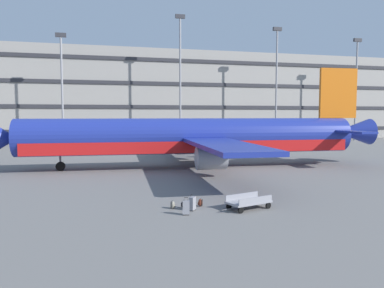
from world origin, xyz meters
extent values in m
plane|color=slate|center=(0.00, 0.00, 0.00)|extent=(600.00, 600.00, 0.00)
cube|color=gray|center=(0.00, 49.20, 9.52)|extent=(142.94, 18.70, 19.04)
cube|color=#2D2D33|center=(0.00, 39.75, 2.38)|extent=(141.51, 0.24, 0.70)
cube|color=#2D2D33|center=(0.00, 39.75, 7.14)|extent=(141.51, 0.24, 0.70)
cube|color=#2D2D33|center=(0.00, 39.75, 11.90)|extent=(141.51, 0.24, 0.70)
cube|color=#2D2D33|center=(0.00, 39.75, 16.66)|extent=(141.51, 0.24, 0.70)
cylinder|color=navy|center=(-5.02, 1.47, 3.31)|extent=(34.99, 5.80, 3.71)
cube|color=red|center=(-5.02, 1.47, 2.29)|extent=(33.60, 5.65, 1.19)
cone|color=navy|center=(-23.42, 2.58, 3.31)|extent=(3.18, 3.70, 3.53)
cone|color=navy|center=(13.67, 0.35, 3.59)|extent=(4.63, 3.23, 2.97)
cube|color=orange|center=(11.77, 0.46, 7.95)|extent=(4.47, 0.63, 5.57)
cube|color=navy|center=(11.16, -3.04, 3.78)|extent=(2.13, 5.67, 0.20)
cube|color=navy|center=(11.58, 4.00, 3.78)|extent=(2.13, 5.67, 0.20)
cube|color=navy|center=(-4.57, -7.74, 3.03)|extent=(5.27, 14.87, 0.36)
cube|color=navy|center=(-3.46, 10.57, 3.03)|extent=(5.27, 14.87, 0.36)
cylinder|color=#9E9EA3|center=(-4.91, -5.08, 1.71)|extent=(2.77, 2.20, 2.04)
cylinder|color=#9E9EA3|center=(-4.12, 7.97, 1.71)|extent=(2.77, 2.20, 2.04)
cylinder|color=black|center=(-18.23, 2.27, 0.45)|extent=(0.92, 0.40, 0.90)
cylinder|color=slate|center=(-18.23, 2.27, 1.18)|extent=(0.20, 0.20, 1.46)
cylinder|color=black|center=(-3.72, -0.19, 0.45)|extent=(0.92, 0.40, 0.90)
cylinder|color=slate|center=(-3.72, -0.19, 1.18)|extent=(0.20, 0.20, 1.46)
cylinder|color=black|center=(-3.53, 2.96, 0.45)|extent=(0.92, 0.40, 0.90)
cylinder|color=slate|center=(-3.53, 2.96, 1.18)|extent=(0.20, 0.20, 1.46)
cylinder|color=gray|center=(-20.27, 32.57, 9.42)|extent=(0.36, 0.36, 18.84)
cube|color=#333338|center=(-20.27, 32.57, 19.19)|extent=(1.80, 0.50, 0.70)
cylinder|color=gray|center=(0.76, 32.57, 11.65)|extent=(0.36, 0.36, 23.29)
cube|color=#333338|center=(0.76, 32.57, 23.64)|extent=(1.80, 0.50, 0.70)
cylinder|color=gray|center=(20.49, 32.57, 11.06)|extent=(0.36, 0.36, 22.11)
cube|color=#333338|center=(20.49, 32.57, 22.46)|extent=(1.80, 0.50, 0.70)
cylinder|color=gray|center=(39.05, 32.57, 10.43)|extent=(0.36, 0.36, 20.85)
cube|color=#333338|center=(39.05, 32.57, 21.20)|extent=(1.80, 0.50, 0.70)
cube|color=gray|center=(-9.43, -15.94, 0.43)|extent=(0.46, 0.49, 0.76)
cylinder|color=#333338|center=(-9.41, -15.80, 0.87)|extent=(0.02, 0.02, 0.12)
cylinder|color=#333338|center=(-9.56, -15.98, 0.87)|extent=(0.02, 0.02, 0.12)
cube|color=black|center=(-9.48, -15.89, 0.93)|extent=(0.17, 0.19, 0.02)
cylinder|color=black|center=(-9.24, -15.87, 0.03)|extent=(0.05, 0.05, 0.05)
cylinder|color=black|center=(-9.46, -16.13, 0.03)|extent=(0.05, 0.05, 0.05)
cylinder|color=black|center=(-9.40, -15.74, 0.03)|extent=(0.05, 0.05, 0.05)
cylinder|color=black|center=(-9.61, -16.00, 0.03)|extent=(0.05, 0.05, 0.05)
cube|color=gray|center=(-10.02, -16.80, 0.42)|extent=(0.41, 0.29, 0.74)
cylinder|color=#333338|center=(-10.13, -16.84, 0.90)|extent=(0.02, 0.02, 0.21)
cylinder|color=#333338|center=(-9.93, -16.89, 0.90)|extent=(0.02, 0.02, 0.21)
cube|color=black|center=(-10.03, -16.86, 1.00)|extent=(0.21, 0.07, 0.02)
cylinder|color=black|center=(-10.15, -16.69, 0.03)|extent=(0.03, 0.05, 0.05)
cylinder|color=black|center=(-9.85, -16.76, 0.03)|extent=(0.03, 0.05, 0.05)
cylinder|color=black|center=(-10.18, -16.85, 0.03)|extent=(0.03, 0.05, 0.05)
cylinder|color=black|center=(-9.89, -16.92, 0.03)|extent=(0.03, 0.05, 0.05)
ellipsoid|color=#592619|center=(-8.72, -15.10, 0.23)|extent=(0.37, 0.40, 0.47)
ellipsoid|color=#592619|center=(-8.81, -15.05, 0.16)|extent=(0.21, 0.25, 0.21)
torus|color=black|center=(-8.69, -15.12, 0.48)|extent=(0.05, 0.08, 0.08)
cube|color=black|center=(-8.68, -15.24, 0.23)|extent=(0.04, 0.04, 0.40)
cube|color=black|center=(-8.59, -15.09, 0.23)|extent=(0.04, 0.04, 0.40)
ellipsoid|color=gray|center=(-10.44, -15.22, 0.23)|extent=(0.35, 0.43, 0.46)
ellipsoid|color=gray|center=(-10.34, -15.26, 0.16)|extent=(0.19, 0.28, 0.20)
torus|color=black|center=(-10.47, -15.21, 0.47)|extent=(0.04, 0.08, 0.08)
cube|color=black|center=(-10.50, -15.09, 0.23)|extent=(0.03, 0.04, 0.39)
cube|color=black|center=(-10.57, -15.28, 0.23)|extent=(0.03, 0.04, 0.39)
ellipsoid|color=black|center=(-9.80, -15.19, 0.20)|extent=(0.36, 0.37, 0.40)
ellipsoid|color=black|center=(-9.86, -15.25, 0.14)|extent=(0.22, 0.23, 0.18)
torus|color=black|center=(-9.78, -15.17, 0.41)|extent=(0.06, 0.07, 0.08)
cube|color=black|center=(-9.67, -15.20, 0.20)|extent=(0.04, 0.04, 0.34)
cube|color=black|center=(-9.79, -15.07, 0.20)|extent=(0.04, 0.04, 0.34)
cube|color=gray|center=(-6.11, -16.39, 0.42)|extent=(2.87, 2.01, 0.12)
cylinder|color=#4C4C51|center=(-7.68, -16.87, 0.18)|extent=(0.68, 0.26, 0.05)
cube|color=gray|center=(-5.93, -16.97, 0.62)|extent=(2.37, 0.77, 0.40)
cube|color=gray|center=(-6.29, -15.80, 0.62)|extent=(2.37, 0.77, 0.40)
cylinder|color=black|center=(-6.94, -17.22, 0.18)|extent=(0.37, 0.20, 0.36)
cylinder|color=black|center=(-7.27, -16.17, 0.18)|extent=(0.37, 0.20, 0.36)
cylinder|color=black|center=(-4.95, -16.60, 0.18)|extent=(0.37, 0.20, 0.36)
cylinder|color=black|center=(-5.28, -15.55, 0.18)|extent=(0.37, 0.20, 0.36)
camera|label=1|loc=(-14.80, -36.71, 5.57)|focal=35.17mm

